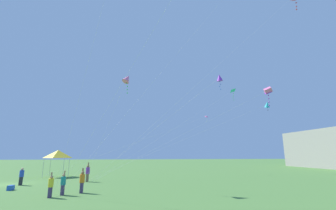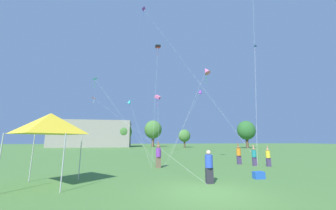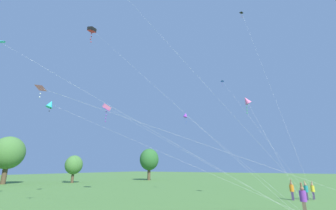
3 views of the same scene
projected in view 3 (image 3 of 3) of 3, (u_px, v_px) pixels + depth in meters
name	position (u px, v px, depth m)	size (l,w,h in m)	color
tree_far_centre	(74.00, 165.00, 45.02)	(3.51, 3.16, 5.30)	brown
tree_near_right	(149.00, 160.00, 54.53)	(4.89, 4.40, 7.38)	brown
tree_far_left	(8.00, 153.00, 42.14)	(5.74, 5.16, 8.66)	brown
person_orange_shirt	(292.00, 190.00, 21.57)	(0.38, 0.38, 1.87)	#473860
person_teal_shirt	(306.00, 191.00, 21.60)	(0.36, 0.36, 1.74)	#473860
person_yellow_shirt	(313.00, 190.00, 22.06)	(0.35, 0.35, 1.69)	#473860
person_purple_shirt	(303.00, 199.00, 14.91)	(0.42, 0.42, 2.04)	brown
kite_purple_diamond_0	(186.00, 115.00, 29.96)	(7.99, 12.86, 10.13)	silver
kite_pink_delta_1	(47.00, 90.00, 17.65)	(11.33, 23.17, 9.37)	silver
kite_cyan_delta_2	(1.00, 44.00, 20.64)	(11.17, 22.39, 14.58)	silver
kite_black_box_3	(92.00, 30.00, 36.01)	(3.63, 26.46, 24.80)	silver
kite_cyan_diamond_4	(51.00, 104.00, 26.34)	(3.62, 25.15, 10.72)	silver
kite_black_delta_6	(244.00, 20.00, 34.74)	(5.91, 6.08, 26.86)	silver
kite_pink_diamond_7	(247.00, 101.00, 24.17)	(5.81, 4.80, 10.56)	silver
kite_pink_box_8	(107.00, 108.00, 29.48)	(2.53, 21.22, 11.20)	silver
kite_blue_delta_9	(225.00, 85.00, 36.62)	(8.42, 10.46, 16.97)	silver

